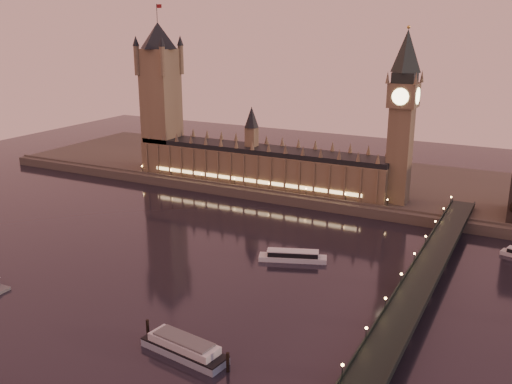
# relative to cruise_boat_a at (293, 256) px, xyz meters

# --- Properties ---
(ground) EXTENTS (700.00, 700.00, 0.00)m
(ground) POSITION_rel_cruise_boat_a_xyz_m (-28.79, -21.80, -2.31)
(ground) COLOR black
(ground) RESTS_ON ground
(far_embankment) EXTENTS (560.00, 130.00, 6.00)m
(far_embankment) POSITION_rel_cruise_boat_a_xyz_m (1.21, 143.20, 0.69)
(far_embankment) COLOR #423D35
(far_embankment) RESTS_ON ground
(palace_of_westminster) EXTENTS (180.00, 26.62, 52.00)m
(palace_of_westminster) POSITION_rel_cruise_boat_a_xyz_m (-68.91, 99.20, 19.39)
(palace_of_westminster) COLOR brown
(palace_of_westminster) RESTS_ON ground
(victoria_tower) EXTENTS (31.68, 31.68, 118.00)m
(victoria_tower) POSITION_rel_cruise_boat_a_xyz_m (-148.79, 99.20, 63.47)
(victoria_tower) COLOR brown
(victoria_tower) RESTS_ON ground
(big_ben) EXTENTS (17.68, 17.68, 104.00)m
(big_ben) POSITION_rel_cruise_boat_a_xyz_m (25.20, 99.19, 61.64)
(big_ben) COLOR brown
(big_ben) RESTS_ON ground
(westminster_bridge) EXTENTS (13.20, 260.00, 15.30)m
(westminster_bridge) POSITION_rel_cruise_boat_a_xyz_m (62.82, -21.80, 3.20)
(westminster_bridge) COLOR black
(westminster_bridge) RESTS_ON ground
(cruise_boat_a) EXTENTS (33.25, 18.09, 5.25)m
(cruise_boat_a) POSITION_rel_cruise_boat_a_xyz_m (0.00, 0.00, 0.00)
(cruise_boat_a) COLOR silver
(cruise_boat_a) RESTS_ON ground
(moored_barge) EXTENTS (38.02, 13.87, 7.04)m
(moored_barge) POSITION_rel_cruise_boat_a_xyz_m (-0.13, -92.99, 0.66)
(moored_barge) COLOR #8FA2B7
(moored_barge) RESTS_ON ground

